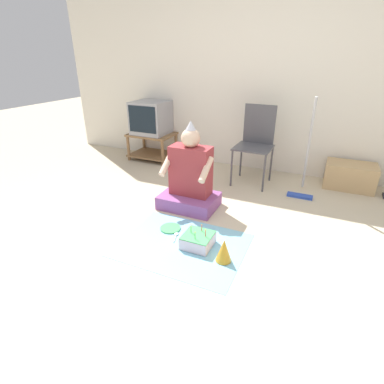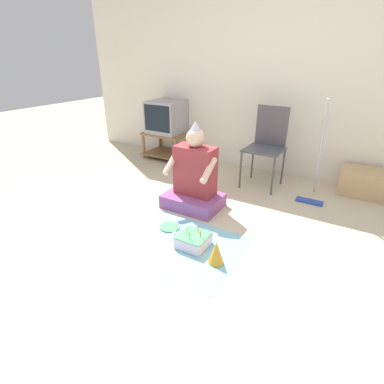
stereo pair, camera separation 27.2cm
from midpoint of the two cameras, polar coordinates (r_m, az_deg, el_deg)
ground_plane at (r=2.45m, az=-1.54°, el=-12.73°), size 16.00×16.00×0.00m
wall_back at (r=4.13m, az=13.26°, el=21.20°), size 6.40×0.06×2.55m
tv_stand at (r=4.70m, az=-9.23°, el=9.04°), size 0.66×0.49×0.40m
tv at (r=4.61m, az=-9.56°, el=13.78°), size 0.50×0.48×0.47m
folding_chair at (r=3.76m, az=10.04°, el=9.81°), size 0.45×0.43×0.94m
cardboard_box_stack at (r=4.03m, az=26.17°, el=2.75°), size 0.56×0.36×0.30m
dust_mop at (r=3.55m, az=18.61°, el=4.00°), size 0.28×0.32×1.11m
person_seated at (r=3.11m, az=-2.89°, el=2.31°), size 0.59×0.43×0.91m
party_cloth at (r=2.62m, az=-4.96°, el=-10.05°), size 1.07×0.83×0.01m
birthday_cake at (r=2.57m, az=-1.95°, el=-9.21°), size 0.24×0.24×0.17m
party_hat_blue at (r=2.38m, az=2.79°, el=-11.12°), size 0.13×0.13×0.19m
paper_plate at (r=2.84m, az=-6.91°, el=-6.91°), size 0.19×0.19×0.01m
plastic_spoon_near at (r=2.73m, az=-5.96°, el=-8.22°), size 0.06×0.14×0.01m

